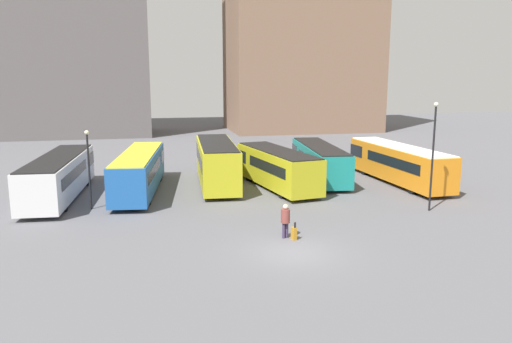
# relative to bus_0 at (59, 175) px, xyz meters

# --- Properties ---
(ground_plane) EXTENTS (160.00, 160.00, 0.00)m
(ground_plane) POSITION_rel_bus_0_xyz_m (12.48, -13.97, -1.56)
(ground_plane) COLOR #56565B
(building_block_right) EXTENTS (21.81, 14.54, 35.57)m
(building_block_right) POSITION_rel_bus_0_xyz_m (29.28, 39.08, 16.22)
(building_block_right) COLOR #7F604C
(building_block_right) RESTS_ON ground_plane
(bus_0) EXTENTS (3.38, 12.33, 2.85)m
(bus_0) POSITION_rel_bus_0_xyz_m (0.00, 0.00, 0.00)
(bus_0) COLOR silver
(bus_0) RESTS_ON ground_plane
(bus_1) EXTENTS (3.88, 12.09, 2.87)m
(bus_1) POSITION_rel_bus_0_xyz_m (5.33, 0.44, 0.01)
(bus_1) COLOR #1E56A3
(bus_1) RESTS_ON ground_plane
(bus_2) EXTENTS (3.27, 10.83, 3.31)m
(bus_2) POSITION_rel_bus_0_xyz_m (11.04, 1.62, 0.23)
(bus_2) COLOR gold
(bus_2) RESTS_ON ground_plane
(bus_3) EXTENTS (4.25, 10.35, 2.84)m
(bus_3) POSITION_rel_bus_0_xyz_m (15.30, -0.16, -0.02)
(bus_3) COLOR gold
(bus_3) RESTS_ON ground_plane
(bus_4) EXTENTS (3.54, 11.06, 2.74)m
(bus_4) POSITION_rel_bus_0_xyz_m (19.45, 2.16, -0.07)
(bus_4) COLOR #19847F
(bus_4) RESTS_ON ground_plane
(bus_5) EXTENTS (2.97, 11.93, 2.90)m
(bus_5) POSITION_rel_bus_0_xyz_m (24.95, -0.44, 0.02)
(bus_5) COLOR orange
(bus_5) RESTS_ON ground_plane
(traveler) EXTENTS (0.55, 0.55, 1.79)m
(traveler) POSITION_rel_bus_0_xyz_m (12.72, -11.78, -0.50)
(traveler) COLOR #382D4C
(traveler) RESTS_ON ground_plane
(suitcase) EXTENTS (0.26, 0.34, 0.95)m
(suitcase) POSITION_rel_bus_0_xyz_m (13.06, -12.16, -1.23)
(suitcase) COLOR #B27A1E
(suitcase) RESTS_ON ground_plane
(lamp_post_0) EXTENTS (0.28, 0.28, 6.67)m
(lamp_post_0) POSITION_rel_bus_0_xyz_m (22.86, -8.57, 2.29)
(lamp_post_0) COLOR black
(lamp_post_0) RESTS_ON ground_plane
(lamp_post_1) EXTENTS (0.28, 0.28, 4.95)m
(lamp_post_1) POSITION_rel_bus_0_xyz_m (2.38, -3.71, 1.39)
(lamp_post_1) COLOR black
(lamp_post_1) RESTS_ON ground_plane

